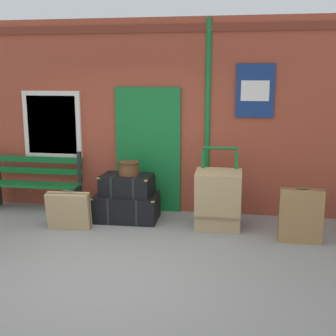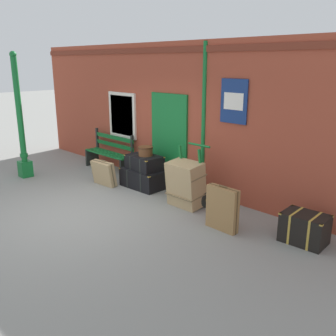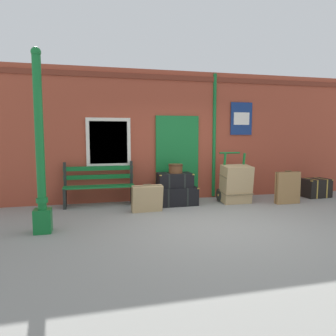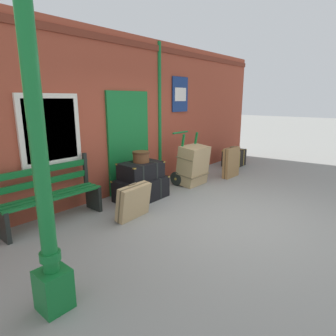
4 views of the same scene
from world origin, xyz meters
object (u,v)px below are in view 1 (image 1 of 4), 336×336
Objects in this scene: suitcase_brown at (69,211)px; suitcase_olive at (301,216)px; platform_bench at (36,184)px; porters_trolley at (219,208)px; steamer_trunk_base at (127,207)px; steamer_trunk_middle at (127,185)px; large_brown_trunk at (218,200)px; round_hatbox at (129,167)px.

suitcase_olive is (3.39, 0.02, 0.09)m from suitcase_brown.
porters_trolley is at bearing -6.17° from platform_bench.
suitcase_olive reaches higher than steamer_trunk_base.
steamer_trunk_middle reaches higher than suitcase_brown.
suitcase_brown is at bearing -166.14° from porters_trolley.
suitcase_brown is (-0.76, -0.59, -0.29)m from steamer_trunk_middle.
platform_bench is 1.74× the size of large_brown_trunk.
suitcase_olive is (2.60, -0.58, -0.48)m from round_hatbox.
round_hatbox is 0.28× the size of porters_trolley.
large_brown_trunk is at bearing 9.61° from suitcase_brown.
suitcase_brown is at bearing -142.26° from steamer_trunk_base.
steamer_trunk_base is at bearing 172.11° from large_brown_trunk.
steamer_trunk_base is at bearing 178.76° from porters_trolley.
steamer_trunk_base is 0.37m from steamer_trunk_middle.
round_hatbox is at bearing 33.25° from steamer_trunk_middle.
porters_trolley is at bearing 13.86° from suitcase_brown.
large_brown_trunk is 1.22m from suitcase_olive.
platform_bench reaches higher than suitcase_olive.
large_brown_trunk is at bearing -8.23° from steamer_trunk_middle.
round_hatbox is at bearing 37.57° from suitcase_brown.
platform_bench is 1.56× the size of steamer_trunk_base.
porters_trolley is at bearing -1.24° from steamer_trunk_base.
large_brown_trunk is at bearing -9.10° from round_hatbox.
steamer_trunk_base is at bearing -145.81° from round_hatbox.
large_brown_trunk reaches higher than steamer_trunk_base.
platform_bench reaches higher than suitcase_brown.
porters_trolley is at bearing -1.54° from steamer_trunk_middle.
porters_trolley is 0.25m from large_brown_trunk.
platform_bench is 2.01× the size of suitcase_olive.
steamer_trunk_middle is at bearing 36.65° from steamer_trunk_base.
round_hatbox is 1.55m from porters_trolley.
steamer_trunk_base is (1.71, -0.31, -0.23)m from platform_bench.
round_hatbox is (0.04, 0.03, 0.65)m from steamer_trunk_base.
steamer_trunk_middle is at bearing 167.83° from suitcase_olive.
suitcase_olive is at bearing 0.37° from suitcase_brown.
steamer_trunk_middle is at bearing -146.75° from round_hatbox.
steamer_trunk_middle is at bearing 178.46° from porters_trolley.
suitcase_brown is (-0.79, -0.61, -0.57)m from round_hatbox.
platform_bench is 3.22m from large_brown_trunk.
steamer_trunk_base is 1.23× the size of steamer_trunk_middle.
platform_bench reaches higher than steamer_trunk_middle.
suitcase_brown reaches higher than steamer_trunk_base.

